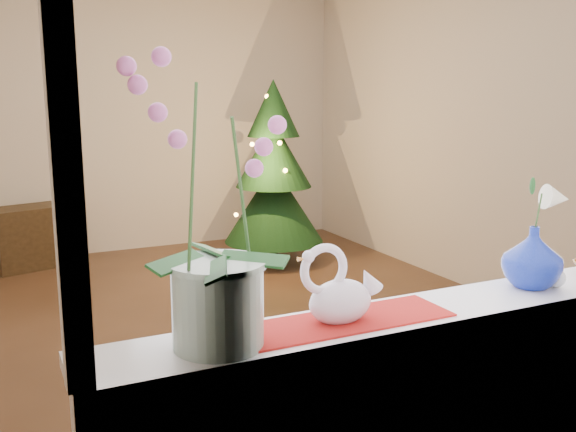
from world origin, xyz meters
name	(u,v)px	position (x,y,z in m)	size (l,w,h in m)	color
ground	(204,332)	(0.00, 0.00, 0.00)	(5.00, 5.00, 0.00)	#3B2618
wall_back	(119,114)	(0.00, 2.50, 1.35)	(4.50, 0.10, 2.70)	beige
wall_front	(481,169)	(0.00, -2.50, 1.35)	(4.50, 0.10, 2.70)	beige
wall_right	(479,119)	(2.25, 0.00, 1.35)	(0.10, 5.00, 2.70)	beige
windowsill	(443,311)	(0.00, -2.37, 0.90)	(2.20, 0.26, 0.04)	white
window_frame	(480,38)	(0.00, -2.47, 1.70)	(2.22, 0.06, 1.60)	white
runner	(335,323)	(-0.38, -2.37, 0.92)	(0.70, 0.20, 0.01)	maroon
orchid_pot	(216,204)	(-0.73, -2.38, 1.29)	(0.25, 0.25, 0.74)	beige
swan	(341,285)	(-0.36, -2.37, 1.03)	(0.26, 0.12, 0.22)	silver
blue_vase	(533,253)	(0.38, -2.35, 1.04)	(0.22, 0.22, 0.24)	navy
lily	(538,191)	(0.38, -2.35, 1.24)	(0.13, 0.07, 0.18)	silver
paperweight	(556,278)	(0.45, -2.39, 0.95)	(0.06, 0.06, 0.06)	white
xmas_tree	(274,172)	(1.17, 1.45, 0.84)	(0.91, 0.91, 1.67)	black
side_table	(36,236)	(-0.85, 2.21, 0.28)	(0.74, 0.37, 0.55)	black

